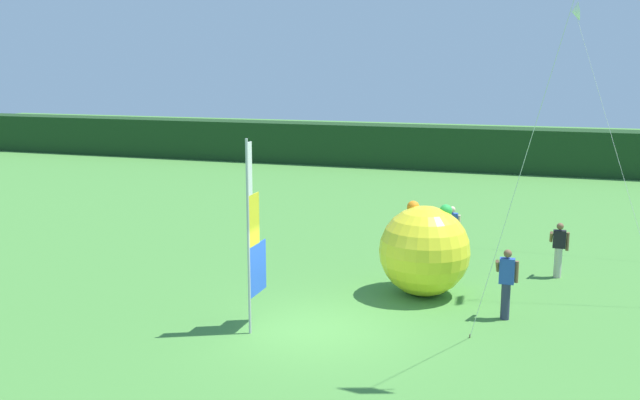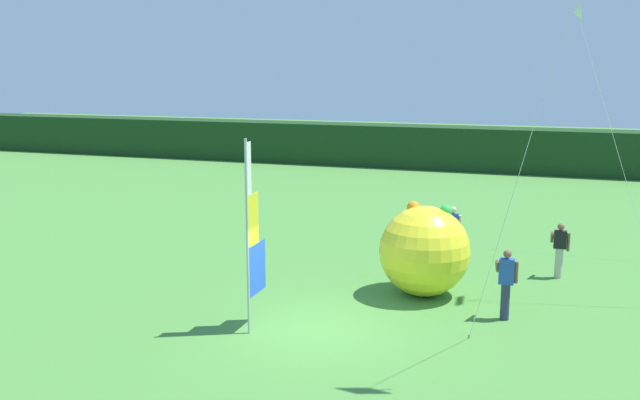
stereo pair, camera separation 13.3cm
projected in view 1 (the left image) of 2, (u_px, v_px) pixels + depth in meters
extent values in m
plane|color=#478438|center=(318.00, 329.00, 16.79)|extent=(120.00, 120.00, 0.00)
cube|color=#193819|center=(462.00, 148.00, 42.07)|extent=(80.00, 2.40, 2.53)
cylinder|color=#B7B7BC|center=(248.00, 238.00, 16.11)|extent=(0.06, 0.06, 4.57)
cube|color=blue|center=(258.00, 268.00, 16.75)|extent=(0.02, 0.97, 1.22)
cube|color=yellow|center=(254.00, 220.00, 16.34)|extent=(0.02, 0.60, 1.22)
cube|color=white|center=(250.00, 169.00, 15.94)|extent=(0.02, 0.23, 1.22)
cylinder|color=brown|center=(451.00, 244.00, 22.96)|extent=(0.22, 0.22, 0.87)
cube|color=#284CA8|center=(452.00, 222.00, 22.82)|extent=(0.36, 0.20, 0.60)
sphere|color=beige|center=(452.00, 209.00, 22.74)|extent=(0.20, 0.20, 0.20)
cylinder|color=beige|center=(445.00, 219.00, 22.93)|extent=(0.09, 0.48, 0.42)
cylinder|color=beige|center=(459.00, 223.00, 22.76)|extent=(0.09, 0.14, 0.56)
cylinder|color=#B7B2A3|center=(558.00, 263.00, 20.78)|extent=(0.22, 0.22, 0.90)
cube|color=black|center=(559.00, 239.00, 20.64)|extent=(0.36, 0.20, 0.53)
sphere|color=brown|center=(560.00, 226.00, 20.57)|extent=(0.20, 0.20, 0.20)
cylinder|color=brown|center=(551.00, 237.00, 20.76)|extent=(0.09, 0.48, 0.42)
cylinder|color=brown|center=(568.00, 242.00, 20.59)|extent=(0.09, 0.14, 0.56)
cylinder|color=#2D334C|center=(505.00, 301.00, 17.38)|extent=(0.22, 0.22, 0.91)
cube|color=#284CA8|center=(507.00, 271.00, 17.23)|extent=(0.36, 0.20, 0.64)
sphere|color=brown|center=(508.00, 254.00, 17.15)|extent=(0.20, 0.20, 0.20)
cylinder|color=brown|center=(498.00, 266.00, 17.34)|extent=(0.09, 0.48, 0.42)
cylinder|color=brown|center=(517.00, 272.00, 17.17)|extent=(0.09, 0.14, 0.56)
sphere|color=yellow|center=(424.00, 251.00, 19.10)|extent=(2.46, 2.46, 2.46)
sphere|color=orange|center=(413.00, 207.00, 19.26)|extent=(0.34, 0.34, 0.34)
sphere|color=green|center=(446.00, 211.00, 18.95)|extent=(0.34, 0.34, 0.34)
sphere|color=purple|center=(414.00, 219.00, 19.97)|extent=(0.34, 0.34, 0.34)
cylinder|color=silver|center=(611.00, 134.00, 22.88)|extent=(2.68, 1.76, 7.91)
cone|color=white|center=(575.00, 11.00, 23.35)|extent=(0.37, 0.67, 0.67)
cylinder|color=brown|center=(470.00, 336.00, 16.26)|extent=(0.03, 0.03, 0.08)
cylinder|color=silver|center=(525.00, 160.00, 14.38)|extent=(2.06, 1.66, 8.57)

